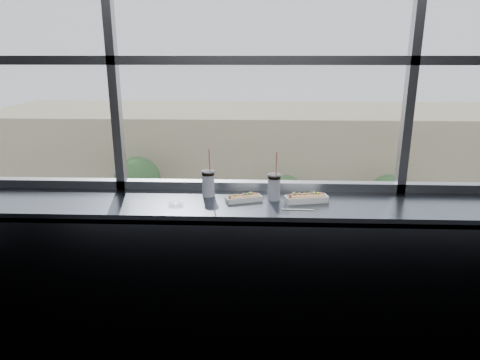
{
  "coord_description": "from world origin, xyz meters",
  "views": [
    {
      "loc": [
        -0.02,
        -1.45,
        2.04
      ],
      "look_at": [
        -0.13,
        1.23,
        1.25
      ],
      "focal_mm": 32.0,
      "sensor_mm": 36.0,
      "label": 1
    }
  ],
  "objects_px": {
    "wrapper": "(176,204)",
    "tree_left": "(138,180)",
    "soda_cup_left": "(208,182)",
    "loose_straw": "(298,210)",
    "car_far_b": "(289,237)",
    "pedestrian_b": "(239,213)",
    "hotdog_tray_left": "(244,198)",
    "car_near_d": "(411,302)",
    "hotdog_tray_right": "(306,198)",
    "tree_right": "(388,193)",
    "soda_cup_right": "(274,186)",
    "tree_center": "(286,193)",
    "pedestrian_d": "(386,212)",
    "pedestrian_c": "(322,216)",
    "car_far_a": "(84,233)",
    "car_near_c": "(295,302)",
    "car_far_c": "(417,239)",
    "pedestrian_a": "(192,221)",
    "car_near_b": "(104,298)"
  },
  "relations": [
    {
      "from": "car_far_b",
      "to": "pedestrian_a",
      "type": "height_order",
      "value": "car_far_b"
    },
    {
      "from": "car_far_c",
      "to": "pedestrian_a",
      "type": "distance_m",
      "value": 15.99
    },
    {
      "from": "soda_cup_left",
      "to": "car_far_c",
      "type": "xyz_separation_m",
      "value": [
        11.21,
        24.16,
        -11.14
      ]
    },
    {
      "from": "pedestrian_d",
      "to": "car_near_d",
      "type": "bearing_deg",
      "value": -10.79
    },
    {
      "from": "car_far_c",
      "to": "pedestrian_c",
      "type": "relative_size",
      "value": 3.04
    },
    {
      "from": "car_far_a",
      "to": "car_near_c",
      "type": "height_order",
      "value": "car_near_c"
    },
    {
      "from": "car_far_b",
      "to": "pedestrian_c",
      "type": "distance_m",
      "value": 5.04
    },
    {
      "from": "car_far_b",
      "to": "soda_cup_left",
      "type": "bearing_deg",
      "value": 167.76
    },
    {
      "from": "car_far_a",
      "to": "hotdog_tray_right",
      "type": "bearing_deg",
      "value": -148.36
    },
    {
      "from": "hotdog_tray_right",
      "to": "car_near_d",
      "type": "relative_size",
      "value": 0.04
    },
    {
      "from": "soda_cup_right",
      "to": "pedestrian_c",
      "type": "bearing_deg",
      "value": 80.09
    },
    {
      "from": "hotdog_tray_left",
      "to": "car_far_b",
      "type": "bearing_deg",
      "value": 65.76
    },
    {
      "from": "soda_cup_right",
      "to": "tree_right",
      "type": "height_order",
      "value": "soda_cup_right"
    },
    {
      "from": "hotdog_tray_right",
      "to": "tree_right",
      "type": "bearing_deg",
      "value": 59.63
    },
    {
      "from": "hotdog_tray_right",
      "to": "car_far_c",
      "type": "height_order",
      "value": "hotdog_tray_right"
    },
    {
      "from": "car_far_a",
      "to": "car_near_b",
      "type": "height_order",
      "value": "car_far_a"
    },
    {
      "from": "car_near_d",
      "to": "pedestrian_c",
      "type": "bearing_deg",
      "value": 8.99
    },
    {
      "from": "car_far_a",
      "to": "car_near_c",
      "type": "distance_m",
      "value": 16.1
    },
    {
      "from": "loose_straw",
      "to": "car_far_a",
      "type": "bearing_deg",
      "value": 118.09
    },
    {
      "from": "car_near_c",
      "to": "tree_right",
      "type": "bearing_deg",
      "value": -37.24
    },
    {
      "from": "soda_cup_left",
      "to": "loose_straw",
      "type": "bearing_deg",
      "value": -23.87
    },
    {
      "from": "tree_right",
      "to": "loose_straw",
      "type": "bearing_deg",
      "value": -108.75
    },
    {
      "from": "car_far_c",
      "to": "pedestrian_d",
      "type": "height_order",
      "value": "pedestrian_d"
    },
    {
      "from": "loose_straw",
      "to": "car_far_a",
      "type": "relative_size",
      "value": 0.03
    },
    {
      "from": "pedestrian_c",
      "to": "tree_left",
      "type": "relative_size",
      "value": 0.35
    },
    {
      "from": "car_far_b",
      "to": "tree_center",
      "type": "distance_m",
      "value": 4.4
    },
    {
      "from": "car_far_a",
      "to": "pedestrian_a",
      "type": "relative_size",
      "value": 3.27
    },
    {
      "from": "loose_straw",
      "to": "pedestrian_d",
      "type": "height_order",
      "value": "loose_straw"
    },
    {
      "from": "car_near_d",
      "to": "hotdog_tray_right",
      "type": "bearing_deg",
      "value": 152.09
    },
    {
      "from": "hotdog_tray_right",
      "to": "pedestrian_c",
      "type": "xyz_separation_m",
      "value": [
        4.75,
        28.42,
        -11.1
      ]
    },
    {
      "from": "pedestrian_d",
      "to": "tree_center",
      "type": "bearing_deg",
      "value": -82.96
    },
    {
      "from": "car_far_b",
      "to": "car_near_b",
      "type": "bearing_deg",
      "value": 122.52
    },
    {
      "from": "soda_cup_left",
      "to": "pedestrian_a",
      "type": "xyz_separation_m",
      "value": [
        -4.51,
        27.04,
        -11.24
      ]
    },
    {
      "from": "soda_cup_left",
      "to": "car_near_d",
      "type": "height_order",
      "value": "soda_cup_left"
    },
    {
      "from": "hotdog_tray_left",
      "to": "car_near_d",
      "type": "relative_size",
      "value": 0.04
    },
    {
      "from": "pedestrian_c",
      "to": "car_near_c",
      "type": "bearing_deg",
      "value": -104.14
    },
    {
      "from": "pedestrian_b",
      "to": "pedestrian_d",
      "type": "height_order",
      "value": "pedestrian_d"
    },
    {
      "from": "car_far_b",
      "to": "pedestrian_b",
      "type": "distance_m",
      "value": 5.95
    },
    {
      "from": "car_far_a",
      "to": "tree_left",
      "type": "distance_m",
      "value": 5.62
    },
    {
      "from": "soda_cup_left",
      "to": "loose_straw",
      "type": "height_order",
      "value": "soda_cup_left"
    },
    {
      "from": "pedestrian_b",
      "to": "soda_cup_left",
      "type": "bearing_deg",
      "value": -177.96
    },
    {
      "from": "loose_straw",
      "to": "tree_right",
      "type": "distance_m",
      "value": 31.37
    },
    {
      "from": "soda_cup_right",
      "to": "tree_center",
      "type": "bearing_deg",
      "value": 85.69
    },
    {
      "from": "soda_cup_right",
      "to": "loose_straw",
      "type": "height_order",
      "value": "soda_cup_right"
    },
    {
      "from": "wrapper",
      "to": "tree_left",
      "type": "bearing_deg",
      "value": 106.83
    },
    {
      "from": "hotdog_tray_left",
      "to": "car_near_b",
      "type": "height_order",
      "value": "hotdog_tray_left"
    },
    {
      "from": "pedestrian_d",
      "to": "car_far_c",
      "type": "bearing_deg",
      "value": 7.55
    },
    {
      "from": "loose_straw",
      "to": "car_near_c",
      "type": "height_order",
      "value": "loose_straw"
    },
    {
      "from": "soda_cup_right",
      "to": "pedestrian_d",
      "type": "distance_m",
      "value": 32.84
    },
    {
      "from": "tree_center",
      "to": "car_far_b",
      "type": "bearing_deg",
      "value": -90.1
    }
  ]
}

